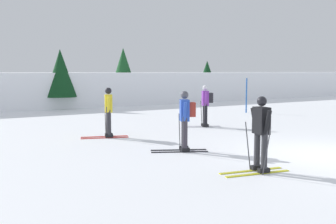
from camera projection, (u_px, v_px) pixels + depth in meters
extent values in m
plane|color=white|center=(322.00, 156.00, 10.39)|extent=(120.00, 120.00, 0.00)
cube|color=white|center=(80.00, 87.00, 28.16)|extent=(80.00, 9.29, 2.17)
cube|color=red|center=(105.00, 138.00, 13.09)|extent=(1.55, 0.58, 0.02)
cube|color=red|center=(104.00, 136.00, 13.36)|extent=(1.55, 0.58, 0.02)
cube|color=black|center=(109.00, 136.00, 13.11)|extent=(0.28, 0.19, 0.10)
cube|color=black|center=(109.00, 135.00, 13.38)|extent=(0.28, 0.19, 0.10)
cylinder|color=#2D2D33|center=(109.00, 122.00, 13.06)|extent=(0.14, 0.14, 0.85)
cylinder|color=#2D2D33|center=(109.00, 121.00, 13.33)|extent=(0.14, 0.14, 0.85)
cube|color=yellow|center=(108.00, 103.00, 13.13)|extent=(0.35, 0.44, 0.60)
cylinder|color=yellow|center=(108.00, 104.00, 12.89)|extent=(0.16, 0.27, 0.55)
cylinder|color=yellow|center=(107.00, 103.00, 13.37)|extent=(0.16, 0.27, 0.55)
sphere|color=black|center=(108.00, 91.00, 13.09)|extent=(0.22, 0.22, 0.22)
cylinder|color=#38383D|center=(106.00, 123.00, 12.90)|extent=(0.16, 0.42, 1.10)
cylinder|color=#38383D|center=(105.00, 121.00, 13.45)|extent=(0.16, 0.42, 1.10)
cube|color=black|center=(180.00, 152.00, 10.81)|extent=(1.48, 0.77, 0.02)
cube|color=black|center=(179.00, 150.00, 11.08)|extent=(1.48, 0.77, 0.02)
cube|color=black|center=(185.00, 150.00, 10.81)|extent=(0.29, 0.22, 0.10)
cube|color=black|center=(184.00, 148.00, 11.09)|extent=(0.29, 0.22, 0.10)
cylinder|color=#38333D|center=(185.00, 133.00, 10.76)|extent=(0.14, 0.14, 0.85)
cylinder|color=#38333D|center=(184.00, 131.00, 11.04)|extent=(0.14, 0.14, 0.85)
cube|color=#284CB7|center=(185.00, 110.00, 10.84)|extent=(0.38, 0.45, 0.60)
cylinder|color=#284CB7|center=(185.00, 112.00, 10.59)|extent=(0.19, 0.27, 0.55)
cylinder|color=#284CB7|center=(183.00, 110.00, 11.08)|extent=(0.19, 0.27, 0.55)
sphere|color=#4C4C56|center=(185.00, 95.00, 10.79)|extent=(0.22, 0.22, 0.22)
cylinder|color=#38383D|center=(182.00, 135.00, 10.56)|extent=(0.16, 0.31, 1.03)
cylinder|color=#38383D|center=(180.00, 132.00, 11.23)|extent=(0.16, 0.31, 1.03)
cube|color=maroon|center=(192.00, 109.00, 10.85)|extent=(0.28, 0.33, 0.40)
cube|color=gold|center=(258.00, 174.00, 8.51)|extent=(1.59, 0.36, 0.02)
cube|color=gold|center=(251.00, 171.00, 8.77)|extent=(1.59, 0.36, 0.02)
cube|color=black|center=(264.00, 170.00, 8.55)|extent=(0.28, 0.16, 0.10)
cube|color=black|center=(257.00, 167.00, 8.81)|extent=(0.28, 0.16, 0.10)
cylinder|color=#2D2D33|center=(264.00, 149.00, 8.50)|extent=(0.14, 0.14, 0.85)
cylinder|color=#2D2D33|center=(257.00, 147.00, 8.76)|extent=(0.14, 0.14, 0.85)
cube|color=black|center=(261.00, 121.00, 8.57)|extent=(0.30, 0.42, 0.60)
cylinder|color=black|center=(267.00, 122.00, 8.33)|extent=(0.13, 0.27, 0.55)
cylinder|color=black|center=(254.00, 120.00, 8.79)|extent=(0.13, 0.27, 0.55)
sphere|color=black|center=(262.00, 101.00, 8.52)|extent=(0.22, 0.22, 0.22)
cylinder|color=#38383D|center=(267.00, 152.00, 8.25)|extent=(0.07, 0.26, 1.09)
cylinder|color=#38383D|center=(248.00, 146.00, 8.94)|extent=(0.07, 0.26, 1.09)
cube|color=silver|center=(202.00, 127.00, 15.61)|extent=(1.48, 0.77, 0.02)
cube|color=silver|center=(201.00, 126.00, 15.89)|extent=(1.48, 0.77, 0.02)
cube|color=black|center=(206.00, 126.00, 15.62)|extent=(0.29, 0.22, 0.10)
cube|color=black|center=(204.00, 125.00, 15.89)|extent=(0.29, 0.22, 0.10)
cylinder|color=black|center=(206.00, 114.00, 15.57)|extent=(0.14, 0.14, 0.85)
cylinder|color=black|center=(204.00, 113.00, 15.84)|extent=(0.14, 0.14, 0.85)
cube|color=purple|center=(205.00, 98.00, 15.64)|extent=(0.38, 0.45, 0.60)
cylinder|color=purple|center=(206.00, 99.00, 15.39)|extent=(0.19, 0.27, 0.55)
cylinder|color=purple|center=(204.00, 98.00, 15.89)|extent=(0.19, 0.27, 0.55)
sphere|color=silver|center=(205.00, 88.00, 15.59)|extent=(0.22, 0.22, 0.22)
cylinder|color=#38383D|center=(204.00, 115.00, 15.39)|extent=(0.19, 0.35, 1.02)
cylinder|color=#38383D|center=(201.00, 114.00, 16.01)|extent=(0.19, 0.35, 1.02)
cube|color=#232328|center=(210.00, 98.00, 15.65)|extent=(0.28, 0.33, 0.40)
cylinder|color=#1E56AD|center=(246.00, 95.00, 21.05)|extent=(0.07, 0.07, 1.89)
cylinder|color=#513823|center=(207.00, 96.00, 30.99)|extent=(0.25, 0.25, 0.53)
cone|color=#0F3819|center=(207.00, 77.00, 30.83)|extent=(1.78, 1.78, 2.57)
cylinder|color=#513823|center=(61.00, 103.00, 23.19)|extent=(0.19, 0.19, 0.73)
cone|color=#0F3819|center=(61.00, 73.00, 23.00)|extent=(1.87, 1.87, 2.85)
cylinder|color=#513823|center=(124.00, 99.00, 28.25)|extent=(0.19, 0.19, 0.52)
cone|color=#194C23|center=(123.00, 72.00, 28.04)|extent=(2.17, 2.17, 3.44)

